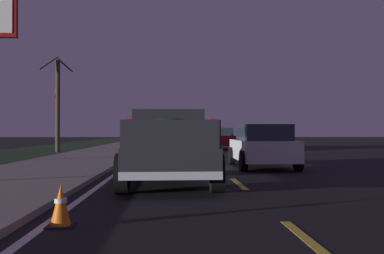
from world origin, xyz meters
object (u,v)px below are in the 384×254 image
(sedan_silver, at_px, (174,139))
(bare_tree_far, at_px, (58,103))
(traffic_cone_near, at_px, (61,206))
(pickup_truck, at_px, (168,144))
(sedan_red, at_px, (220,138))
(sedan_white, at_px, (262,146))

(sedan_silver, bearing_deg, bare_tree_far, 89.44)
(traffic_cone_near, bearing_deg, pickup_truck, -15.08)
(pickup_truck, height_order, bare_tree_far, bare_tree_far)
(sedan_silver, relative_size, sedan_red, 1.00)
(sedan_red, bearing_deg, bare_tree_far, 112.87)
(sedan_white, height_order, bare_tree_far, bare_tree_far)
(pickup_truck, bearing_deg, sedan_silver, -0.42)
(pickup_truck, xyz_separation_m, bare_tree_far, (17.28, 7.15, 2.08))
(sedan_red, height_order, sedan_white, same)
(pickup_truck, xyz_separation_m, sedan_silver, (17.21, -0.13, -0.20))
(sedan_silver, distance_m, bare_tree_far, 7.63)
(bare_tree_far, bearing_deg, traffic_cone_near, -165.65)
(bare_tree_far, xyz_separation_m, traffic_cone_near, (-22.48, -5.75, -2.77))
(pickup_truck, xyz_separation_m, traffic_cone_near, (-5.20, 1.40, -0.70))
(sedan_white, bearing_deg, traffic_cone_near, 154.54)
(pickup_truck, relative_size, sedan_red, 1.24)
(sedan_silver, bearing_deg, pickup_truck, 179.58)
(sedan_white, bearing_deg, bare_tree_far, 39.65)
(sedan_red, bearing_deg, sedan_silver, 143.44)
(pickup_truck, xyz_separation_m, sedan_red, (21.78, -3.52, -0.20))
(bare_tree_far, relative_size, traffic_cone_near, 10.36)
(sedan_silver, bearing_deg, traffic_cone_near, 176.10)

